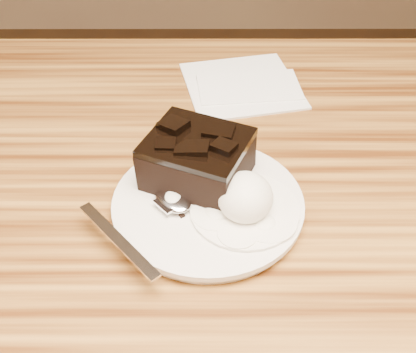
{
  "coord_description": "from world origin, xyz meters",
  "views": [
    {
      "loc": [
        0.05,
        -0.37,
        1.13
      ],
      "look_at": [
        0.05,
        0.02,
        0.79
      ],
      "focal_mm": 44.11,
      "sensor_mm": 36.0,
      "label": 1
    }
  ],
  "objects_px": {
    "napkin": "(242,84)",
    "spoon": "(173,201)",
    "brownie": "(197,161)",
    "ice_cream_scoop": "(245,197)",
    "plate": "(208,206)"
  },
  "relations": [
    {
      "from": "ice_cream_scoop",
      "to": "spoon",
      "type": "height_order",
      "value": "ice_cream_scoop"
    },
    {
      "from": "plate",
      "to": "napkin",
      "type": "relative_size",
      "value": 1.31
    },
    {
      "from": "brownie",
      "to": "spoon",
      "type": "xyz_separation_m",
      "value": [
        -0.02,
        -0.04,
        -0.02
      ]
    },
    {
      "from": "spoon",
      "to": "napkin",
      "type": "relative_size",
      "value": 1.17
    },
    {
      "from": "brownie",
      "to": "napkin",
      "type": "distance_m",
      "value": 0.22
    },
    {
      "from": "napkin",
      "to": "ice_cream_scoop",
      "type": "bearing_deg",
      "value": -92.43
    },
    {
      "from": "plate",
      "to": "spoon",
      "type": "distance_m",
      "value": 0.04
    },
    {
      "from": "napkin",
      "to": "spoon",
      "type": "bearing_deg",
      "value": -108.27
    },
    {
      "from": "ice_cream_scoop",
      "to": "spoon",
      "type": "bearing_deg",
      "value": 172.64
    },
    {
      "from": "brownie",
      "to": "spoon",
      "type": "relative_size",
      "value": 0.56
    },
    {
      "from": "brownie",
      "to": "ice_cream_scoop",
      "type": "bearing_deg",
      "value": -46.0
    },
    {
      "from": "plate",
      "to": "spoon",
      "type": "height_order",
      "value": "spoon"
    },
    {
      "from": "ice_cream_scoop",
      "to": "napkin",
      "type": "bearing_deg",
      "value": 87.57
    },
    {
      "from": "spoon",
      "to": "napkin",
      "type": "height_order",
      "value": "spoon"
    },
    {
      "from": "spoon",
      "to": "napkin",
      "type": "xyz_separation_m",
      "value": [
        0.08,
        0.25,
        -0.02
      ]
    }
  ]
}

